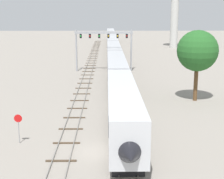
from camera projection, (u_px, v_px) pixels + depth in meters
ground_plane at (103, 152)px, 30.74m from camera, size 400.00×400.00×0.00m
track_main at (113, 60)px, 89.24m from camera, size 2.60×200.00×0.16m
track_near at (88, 73)px, 69.67m from camera, size 2.60×160.00×0.16m
passenger_train at (113, 49)px, 91.71m from camera, size 3.04×138.49×4.80m
signal_gantry at (104, 41)px, 71.09m from camera, size 12.10×0.49×8.68m
stop_sign at (18, 125)px, 32.26m from camera, size 0.76×0.08×2.88m
trackside_tree_left at (198, 51)px, 46.94m from camera, size 5.67×5.67×9.89m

